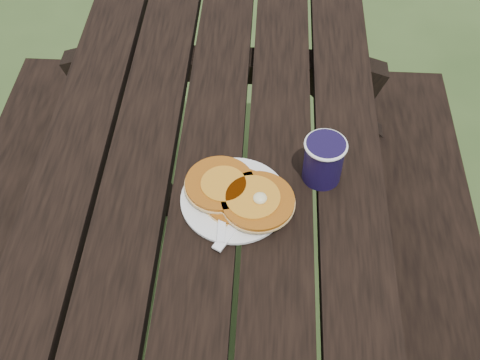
# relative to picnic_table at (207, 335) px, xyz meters

# --- Properties ---
(picnic_table) EXTENTS (1.36, 1.80, 0.75)m
(picnic_table) POSITION_rel_picnic_table_xyz_m (0.00, 0.00, 0.00)
(picnic_table) COLOR black
(picnic_table) RESTS_ON ground
(plate) EXTENTS (0.27, 0.27, 0.01)m
(plate) POSITION_rel_picnic_table_xyz_m (0.06, 0.12, 0.39)
(plate) COLOR white
(plate) RESTS_ON picnic_table
(pancake_stack) EXTENTS (0.22, 0.18, 0.04)m
(pancake_stack) POSITION_rel_picnic_table_xyz_m (0.07, 0.12, 0.41)
(pancake_stack) COLOR #AD5A13
(pancake_stack) RESTS_ON plate
(knife) EXTENTS (0.10, 0.17, 0.00)m
(knife) POSITION_rel_picnic_table_xyz_m (0.08, 0.07, 0.39)
(knife) COLOR white
(knife) RESTS_ON plate
(fork) EXTENTS (0.04, 0.16, 0.01)m
(fork) POSITION_rel_picnic_table_xyz_m (0.04, 0.06, 0.40)
(fork) COLOR white
(fork) RESTS_ON plate
(coffee_cup) EXTENTS (0.09, 0.09, 0.10)m
(coffee_cup) POSITION_rel_picnic_table_xyz_m (0.24, 0.20, 0.44)
(coffee_cup) COLOR black
(coffee_cup) RESTS_ON picnic_table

